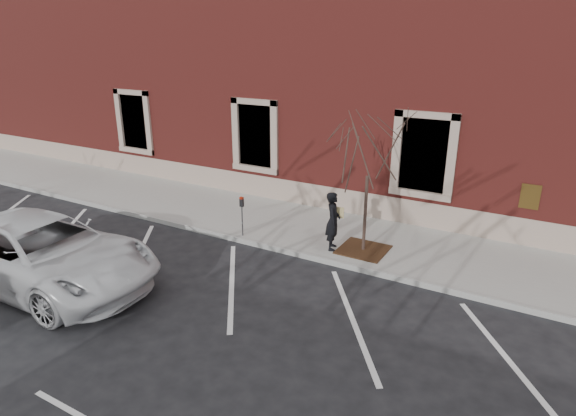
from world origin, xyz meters
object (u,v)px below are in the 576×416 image
Objects in this scene: sapling at (369,154)px; white_truck at (43,253)px; man at (333,221)px; parking_meter at (242,209)px.

sapling reaches higher than white_truck.
white_truck is at bearing -138.70° from sapling.
man is at bearing -48.73° from white_truck.
white_truck is at bearing 113.25° from man.
man is 0.28× the size of white_truck.
parking_meter is 5.30m from white_truck.
white_truck is (-6.13, -5.39, -2.03)m from sapling.
man reaches higher than white_truck.
sapling is at bearing -9.56° from parking_meter.
man is 7.36m from white_truck.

